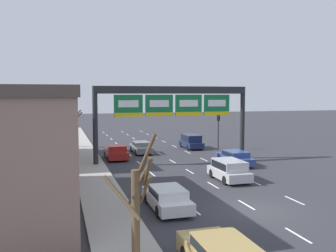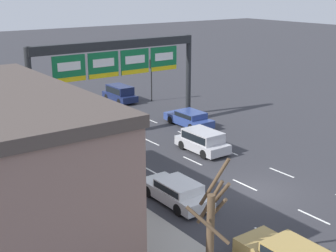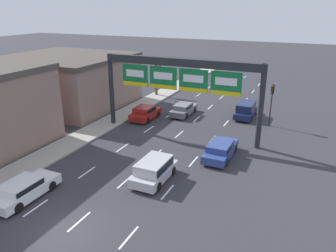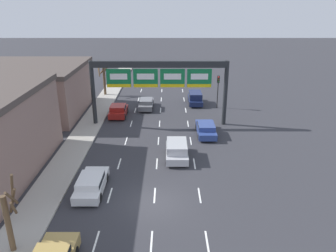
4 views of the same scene
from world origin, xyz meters
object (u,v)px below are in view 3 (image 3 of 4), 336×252
object	(u,v)px
sign_gantry	(179,75)
car_white	(24,189)
suv_silver	(154,169)
car_red	(145,112)
car_blue	(220,149)
tree_bare_second	(156,76)
suv_navy	(246,109)
traffic_light_near_gantry	(272,97)
car_grey	(183,109)

from	to	relation	value
sign_gantry	car_white	distance (m)	15.87
suv_silver	car_red	bearing A→B (deg)	120.78
car_blue	suv_silver	bearing A→B (deg)	-119.98
sign_gantry	suv_silver	distance (m)	10.17
car_white	tree_bare_second	xyz separation A→B (m)	(-3.88, 26.80, 2.04)
sign_gantry	car_red	size ratio (longest dim) A/B	3.70
suv_navy	car_blue	bearing A→B (deg)	-88.62
car_red	traffic_light_near_gantry	distance (m)	13.31
car_blue	traffic_light_near_gantry	size ratio (longest dim) A/B	1.11
suv_navy	sign_gantry	bearing A→B (deg)	-120.53
suv_silver	traffic_light_near_gantry	world-z (taller)	traffic_light_near_gantry
sign_gantry	tree_bare_second	distance (m)	15.50
car_white	traffic_light_near_gantry	distance (m)	24.04
suv_navy	traffic_light_near_gantry	xyz separation A→B (m)	(2.78, -1.75, 2.16)
traffic_light_near_gantry	car_red	bearing A→B (deg)	-164.87
car_blue	car_red	world-z (taller)	car_red
car_blue	suv_navy	bearing A→B (deg)	91.38
suv_navy	car_blue	world-z (taller)	suv_navy
car_grey	car_red	bearing A→B (deg)	-135.87
car_grey	traffic_light_near_gantry	world-z (taller)	traffic_light_near_gantry
car_grey	car_red	world-z (taller)	car_red
traffic_light_near_gantry	tree_bare_second	size ratio (longest dim) A/B	0.85
suv_silver	car_red	distance (m)	13.50
suv_silver	tree_bare_second	xyz separation A→B (m)	(-10.38, 21.27, 1.86)
car_grey	suv_navy	size ratio (longest dim) A/B	1.02
suv_silver	traffic_light_near_gantry	xyz separation A→B (m)	(5.74, 15.02, 2.22)
sign_gantry	suv_navy	world-z (taller)	sign_gantry
car_red	traffic_light_near_gantry	bearing A→B (deg)	15.13
suv_silver	car_blue	distance (m)	6.46
suv_silver	car_white	size ratio (longest dim) A/B	0.88
car_blue	sign_gantry	bearing A→B (deg)	147.81
car_blue	traffic_light_near_gantry	world-z (taller)	traffic_light_near_gantry
sign_gantry	car_grey	world-z (taller)	sign_gantry
suv_navy	car_white	size ratio (longest dim) A/B	0.94
sign_gantry	traffic_light_near_gantry	xyz separation A→B (m)	(7.51, 6.27, -2.67)
car_grey	car_blue	distance (m)	11.45
suv_navy	suv_silver	world-z (taller)	suv_navy
suv_navy	car_red	world-z (taller)	suv_navy
car_grey	car_red	size ratio (longest dim) A/B	1.07
sign_gantry	suv_navy	size ratio (longest dim) A/B	3.51
car_grey	suv_silver	distance (m)	15.19
car_blue	tree_bare_second	world-z (taller)	tree_bare_second
suv_silver	car_blue	world-z (taller)	suv_silver
traffic_light_near_gantry	tree_bare_second	world-z (taller)	tree_bare_second
car_red	car_white	bearing A→B (deg)	-88.65
suv_silver	car_white	xyz separation A→B (m)	(-6.50, -5.53, -0.18)
suv_silver	car_white	bearing A→B (deg)	-139.61
car_red	tree_bare_second	size ratio (longest dim) A/B	0.82
suv_navy	tree_bare_second	distance (m)	14.19
suv_silver	car_white	distance (m)	8.54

